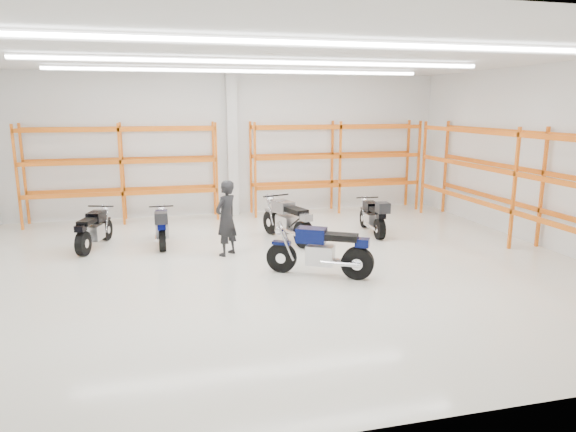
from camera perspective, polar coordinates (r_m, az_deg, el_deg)
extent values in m
plane|color=silver|center=(11.43, -1.94, -5.62)|extent=(14.00, 14.00, 0.00)
cube|color=white|center=(16.85, -6.30, 7.87)|extent=(14.00, 0.02, 4.50)
cube|color=white|center=(5.31, 11.51, -1.60)|extent=(14.00, 0.02, 4.50)
cube|color=white|center=(14.16, 27.06, 5.82)|extent=(0.02, 12.00, 4.50)
cube|color=white|center=(10.93, -2.12, 17.46)|extent=(14.00, 12.00, 0.02)
cube|color=white|center=(8.03, 2.54, 18.66)|extent=(10.00, 0.22, 0.10)
cube|color=white|center=(11.41, -2.65, 16.72)|extent=(10.00, 0.22, 0.10)
cube|color=white|center=(14.36, -5.10, 15.75)|extent=(10.00, 0.22, 0.10)
cylinder|color=black|center=(10.95, -0.72, -4.64)|extent=(0.63, 0.43, 0.65)
cylinder|color=black|center=(10.63, 7.73, -5.22)|extent=(0.68, 0.50, 0.67)
cylinder|color=silver|center=(10.95, -0.72, -4.64)|extent=(0.26, 0.24, 0.22)
cylinder|color=silver|center=(10.63, 7.73, -5.22)|extent=(0.31, 0.31, 0.24)
cube|color=#070E3A|center=(10.87, -0.73, -3.00)|extent=(0.42, 0.33, 0.06)
cube|color=#B7B7BC|center=(10.72, 3.61, -4.32)|extent=(0.68, 0.62, 0.41)
cube|color=#A5A5AA|center=(10.68, 5.77, -5.03)|extent=(0.72, 0.49, 0.09)
cube|color=#070E3A|center=(10.65, 2.62, -2.12)|extent=(0.71, 0.62, 0.30)
cube|color=black|center=(10.54, 5.83, -2.33)|extent=(0.78, 0.63, 0.13)
cube|color=#070E3A|center=(10.50, 8.26, -2.94)|extent=(0.36, 0.35, 0.17)
cylinder|color=black|center=(10.68, 0.71, -0.76)|extent=(0.41, 0.68, 0.04)
sphere|color=silver|center=(10.81, -0.95, -1.55)|extent=(0.21, 0.21, 0.21)
cylinder|color=silver|center=(10.51, 5.84, -5.31)|extent=(0.75, 0.48, 0.10)
cylinder|color=black|center=(14.35, -19.52, -1.45)|extent=(0.27, 0.58, 0.57)
cylinder|color=black|center=(13.09, -21.80, -2.86)|extent=(0.33, 0.61, 0.59)
cylinder|color=silver|center=(14.35, -19.52, -1.45)|extent=(0.18, 0.22, 0.19)
cylinder|color=silver|center=(13.09, -21.80, -2.86)|extent=(0.24, 0.25, 0.21)
cube|color=black|center=(14.29, -19.60, -0.34)|extent=(0.23, 0.37, 0.06)
cube|color=#B7B7BC|center=(13.67, -20.69, -1.71)|extent=(0.47, 0.57, 0.36)
cube|color=#A5A5AA|center=(13.37, -21.25, -2.47)|extent=(0.30, 0.67, 0.08)
cube|color=black|center=(13.74, -20.52, -0.09)|extent=(0.46, 0.60, 0.27)
cube|color=black|center=(13.27, -21.40, -0.57)|extent=(0.45, 0.68, 0.11)
cube|color=black|center=(12.93, -22.07, -1.29)|extent=(0.27, 0.30, 0.15)
cylinder|color=black|center=(13.99, -20.08, 1.03)|extent=(0.65, 0.22, 0.03)
sphere|color=silver|center=(14.28, -19.61, 0.65)|extent=(0.18, 0.18, 0.18)
cylinder|color=silver|center=(13.40, -21.91, -2.50)|extent=(0.28, 0.71, 0.09)
cylinder|color=black|center=(14.19, -13.78, -1.32)|extent=(0.11, 0.54, 0.53)
cylinder|color=black|center=(12.89, -13.78, -2.63)|extent=(0.16, 0.55, 0.55)
cylinder|color=silver|center=(14.19, -13.78, -1.32)|extent=(0.13, 0.18, 0.18)
cylinder|color=silver|center=(12.89, -13.78, -2.63)|extent=(0.18, 0.20, 0.20)
cube|color=#020539|center=(14.13, -13.83, -0.26)|extent=(0.14, 0.32, 0.05)
cube|color=#B7B7BC|center=(13.49, -13.80, -1.55)|extent=(0.32, 0.47, 0.34)
cube|color=#A5A5AA|center=(13.18, -13.78, -2.26)|extent=(0.11, 0.62, 0.07)
cube|color=#020539|center=(13.57, -13.87, 0.00)|extent=(0.31, 0.50, 0.25)
cube|color=black|center=(13.09, -13.87, -0.45)|extent=(0.27, 0.59, 0.11)
cube|color=#020539|center=(12.74, -13.86, -1.12)|extent=(0.20, 0.23, 0.14)
cylinder|color=black|center=(13.83, -13.91, 1.05)|extent=(0.62, 0.04, 0.03)
sphere|color=silver|center=(14.12, -13.88, 0.68)|extent=(0.17, 0.17, 0.17)
cylinder|color=silver|center=(13.15, -14.40, -2.33)|extent=(0.09, 0.67, 0.08)
cube|color=black|center=(12.58, -13.91, -0.20)|extent=(0.31, 0.34, 0.27)
cylinder|color=black|center=(14.20, -1.92, -0.70)|extent=(0.33, 0.67, 0.66)
cylinder|color=black|center=(12.82, 1.76, -2.05)|extent=(0.40, 0.71, 0.68)
cylinder|color=silver|center=(14.20, -1.92, -0.70)|extent=(0.21, 0.26, 0.22)
cylinder|color=silver|center=(12.82, 1.76, -2.05)|extent=(0.28, 0.30, 0.24)
cube|color=gray|center=(14.13, -1.93, 0.61)|extent=(0.28, 0.43, 0.07)
cube|color=#B7B7BC|center=(13.45, -0.10, -0.85)|extent=(0.55, 0.67, 0.42)
cube|color=#A5A5AA|center=(13.13, 0.86, -1.66)|extent=(0.36, 0.78, 0.09)
cube|color=gray|center=(13.52, -0.54, 1.05)|extent=(0.55, 0.70, 0.31)
cube|color=black|center=(13.01, 0.86, 0.60)|extent=(0.54, 0.79, 0.13)
cube|color=gray|center=(12.65, 1.99, -0.15)|extent=(0.32, 0.35, 0.18)
cylinder|color=black|center=(13.80, -1.35, 2.29)|extent=(0.75, 0.27, 0.04)
sphere|color=silver|center=(14.11, -2.02, 1.78)|extent=(0.21, 0.21, 0.21)
cylinder|color=silver|center=(13.00, 0.31, -1.80)|extent=(0.35, 0.82, 0.10)
cylinder|color=black|center=(15.12, 8.45, -0.25)|extent=(0.16, 0.56, 0.55)
cylinder|color=black|center=(13.85, 10.14, -1.42)|extent=(0.21, 0.58, 0.57)
cylinder|color=silver|center=(15.12, 8.45, -0.25)|extent=(0.14, 0.19, 0.18)
cylinder|color=silver|center=(13.85, 10.14, -1.42)|extent=(0.20, 0.22, 0.20)
cube|color=black|center=(15.06, 8.48, 0.77)|extent=(0.16, 0.34, 0.05)
cube|color=#B7B7BC|center=(14.43, 9.31, -0.43)|extent=(0.37, 0.50, 0.35)
cube|color=#A5A5AA|center=(14.13, 9.74, -1.09)|extent=(0.16, 0.65, 0.07)
cube|color=black|center=(14.51, 9.15, 1.05)|extent=(0.35, 0.54, 0.26)
cube|color=black|center=(14.04, 9.80, 0.65)|extent=(0.32, 0.62, 0.11)
cube|color=black|center=(13.70, 10.30, 0.03)|extent=(0.22, 0.25, 0.15)
cylinder|color=black|center=(14.77, 8.80, 2.04)|extent=(0.64, 0.09, 0.03)
sphere|color=silver|center=(15.05, 8.47, 1.68)|extent=(0.17, 0.17, 0.17)
cylinder|color=silver|center=(14.05, 9.22, -1.15)|extent=(0.14, 0.69, 0.08)
cube|color=black|center=(13.55, 10.49, 0.92)|extent=(0.34, 0.37, 0.27)
imported|color=black|center=(12.16, -6.88, -0.24)|extent=(0.77, 0.77, 1.80)
cube|color=white|center=(16.67, -6.21, 7.83)|extent=(0.32, 0.32, 4.50)
cube|color=#DE5214|center=(17.11, -27.26, 4.14)|extent=(0.07, 0.07, 3.00)
cube|color=#DE5214|center=(16.34, -27.88, 3.76)|extent=(0.07, 0.07, 3.00)
cube|color=#DE5214|center=(16.69, -17.86, 4.73)|extent=(0.07, 0.07, 3.00)
cube|color=#DE5214|center=(15.90, -18.04, 4.38)|extent=(0.07, 0.07, 3.00)
cube|color=#DE5214|center=(16.73, -8.23, 5.21)|extent=(0.07, 0.07, 3.00)
cube|color=#DE5214|center=(15.94, -7.93, 4.88)|extent=(0.07, 0.07, 3.00)
cube|color=#DE5214|center=(16.77, -17.74, 2.83)|extent=(5.60, 0.07, 0.12)
cube|color=#DE5214|center=(15.98, -17.91, 2.38)|extent=(5.60, 0.07, 0.12)
cube|color=#DE5214|center=(16.65, -17.94, 6.01)|extent=(5.60, 0.07, 0.12)
cube|color=#DE5214|center=(15.86, -18.13, 5.72)|extent=(5.60, 0.07, 0.12)
cube|color=#DE5214|center=(16.59, -18.16, 9.23)|extent=(5.60, 0.07, 0.12)
cube|color=#DE5214|center=(15.79, -18.35, 9.10)|extent=(5.60, 0.07, 0.12)
cube|color=#DE5214|center=(16.89, -4.16, 5.37)|extent=(0.07, 0.07, 3.00)
cube|color=#DE5214|center=(16.11, -3.67, 5.05)|extent=(0.07, 0.07, 3.00)
cube|color=#DE5214|center=(17.58, 4.91, 5.62)|extent=(0.07, 0.07, 3.00)
cube|color=#DE5214|center=(16.83, 5.79, 5.32)|extent=(0.07, 0.07, 3.00)
cube|color=#DE5214|center=(18.67, 13.12, 5.73)|extent=(0.07, 0.07, 3.00)
cube|color=#DE5214|center=(17.97, 14.27, 5.43)|extent=(0.07, 0.07, 3.00)
cube|color=#DE5214|center=(17.65, 4.88, 3.81)|extent=(5.60, 0.07, 0.12)
cube|color=#DE5214|center=(16.91, 5.75, 3.42)|extent=(5.60, 0.07, 0.12)
cube|color=#DE5214|center=(17.54, 4.93, 6.84)|extent=(5.60, 0.07, 0.12)
cube|color=#DE5214|center=(16.79, 5.82, 6.59)|extent=(5.60, 0.07, 0.12)
cube|color=#DE5214|center=(17.48, 4.99, 9.90)|extent=(5.60, 0.07, 0.12)
cube|color=#DE5214|center=(16.73, 5.89, 9.78)|extent=(5.60, 0.07, 0.12)
cube|color=#DE5214|center=(14.17, 26.40, 2.82)|extent=(0.07, 0.07, 3.00)
cube|color=#DE5214|center=(13.66, 23.83, 2.75)|extent=(0.07, 0.07, 3.00)
cube|color=#DE5214|center=(17.80, 17.09, 5.21)|extent=(0.07, 0.07, 3.00)
cube|color=#DE5214|center=(17.40, 14.82, 5.20)|extent=(0.07, 0.07, 3.00)
cube|color=#DE5214|center=(14.26, 26.19, 0.59)|extent=(0.07, 9.00, 0.12)
cube|color=#DE5214|center=(13.76, 23.63, 0.44)|extent=(0.07, 9.00, 0.12)
cube|color=#DE5214|center=(14.12, 26.55, 4.32)|extent=(0.07, 9.00, 0.12)
cube|color=#DE5214|center=(13.62, 23.97, 4.31)|extent=(0.07, 9.00, 0.12)
cube|color=#DE5214|center=(14.04, 26.91, 8.10)|extent=(0.07, 9.00, 0.12)
cube|color=#DE5214|center=(13.54, 24.31, 8.23)|extent=(0.07, 9.00, 0.12)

